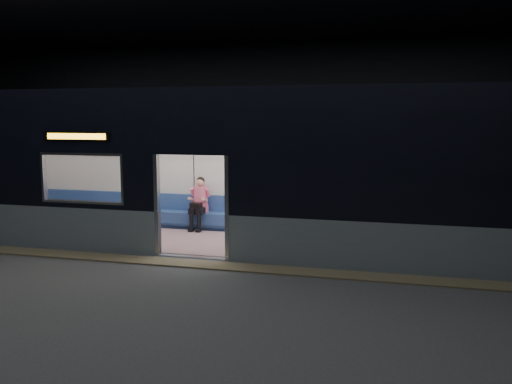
% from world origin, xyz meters
% --- Properties ---
extents(station_floor, '(24.00, 14.00, 0.01)m').
position_xyz_m(station_floor, '(0.00, 0.00, -0.01)').
color(station_floor, '#47494C').
rests_on(station_floor, ground).
extents(station_envelope, '(24.00, 14.00, 5.00)m').
position_xyz_m(station_envelope, '(0.00, 0.00, 3.66)').
color(station_envelope, black).
rests_on(station_envelope, station_floor).
extents(tactile_strip, '(22.80, 0.50, 0.03)m').
position_xyz_m(tactile_strip, '(0.00, 0.55, 0.01)').
color(tactile_strip, '#8C7F59').
rests_on(tactile_strip, station_floor).
extents(metro_car, '(18.00, 3.04, 3.35)m').
position_xyz_m(metro_car, '(-0.00, 2.54, 1.85)').
color(metro_car, '#8798A1').
rests_on(metro_car, station_floor).
extents(passenger, '(0.38, 0.63, 1.29)m').
position_xyz_m(passenger, '(-0.78, 3.55, 0.76)').
color(passenger, black).
rests_on(passenger, metro_car).
extents(handbag, '(0.30, 0.27, 0.13)m').
position_xyz_m(handbag, '(-0.80, 3.35, 0.66)').
color(handbag, black).
rests_on(handbag, passenger).
extents(transit_map, '(0.96, 0.03, 0.63)m').
position_xyz_m(transit_map, '(5.00, 3.85, 1.46)').
color(transit_map, white).
rests_on(transit_map, metro_car).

